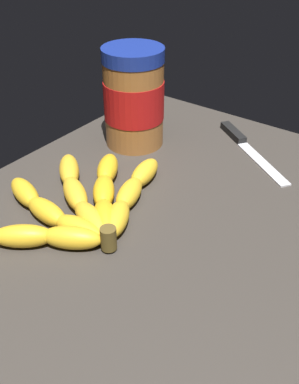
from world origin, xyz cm
name	(u,v)px	position (x,y,z in cm)	size (l,w,h in cm)	color
ground_plane	(162,244)	(0.00, 0.00, -1.86)	(74.57, 59.29, 3.73)	#38332D
banana_bunch	(79,204)	(-3.15, 11.49, 1.47)	(32.20, 21.12, 3.30)	gold
peanut_butter_jar	(134,98)	(17.32, 18.12, 8.10)	(9.93, 9.93, 16.36)	#9E602D
butter_knife	(247,146)	(26.80, 1.53, 0.46)	(13.28, 17.90, 1.20)	silver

